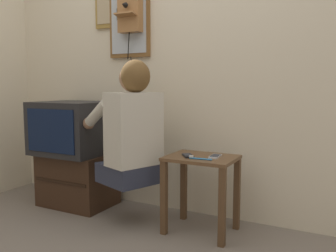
% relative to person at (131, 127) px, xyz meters
% --- Properties ---
extents(wall_back, '(6.80, 0.05, 2.55)m').
position_rel_person_xyz_m(wall_back, '(0.16, 0.46, 0.57)').
color(wall_back, beige).
rests_on(wall_back, ground_plane).
extents(side_table, '(0.46, 0.36, 0.52)m').
position_rel_person_xyz_m(side_table, '(0.48, 0.12, -0.31)').
color(side_table, brown).
rests_on(side_table, ground_plane).
extents(person, '(0.60, 0.52, 0.87)m').
position_rel_person_xyz_m(person, '(0.00, 0.00, 0.00)').
color(person, '#2D3347').
rests_on(person, ground_plane).
extents(tv_stand, '(0.58, 0.42, 0.44)m').
position_rel_person_xyz_m(tv_stand, '(-0.65, 0.16, -0.48)').
color(tv_stand, '#382316').
rests_on(tv_stand, ground_plane).
extents(television, '(0.58, 0.49, 0.43)m').
position_rel_person_xyz_m(television, '(-0.67, 0.14, -0.05)').
color(television, '#232326').
rests_on(television, tv_stand).
extents(wall_phone_antique, '(0.24, 0.19, 0.77)m').
position_rel_person_xyz_m(wall_phone_antique, '(-0.24, 0.38, 0.89)').
color(wall_phone_antique, '#9E6B3D').
extents(wall_mirror, '(0.38, 0.04, 0.62)m').
position_rel_person_xyz_m(wall_mirror, '(-0.29, 0.42, 0.83)').
color(wall_mirror, brown).
extents(cell_phone_held, '(0.12, 0.14, 0.01)m').
position_rel_person_xyz_m(cell_phone_held, '(0.40, 0.07, -0.18)').
color(cell_phone_held, black).
rests_on(cell_phone_held, side_table).
extents(cell_phone_spare, '(0.07, 0.13, 0.01)m').
position_rel_person_xyz_m(cell_phone_spare, '(0.57, 0.13, -0.18)').
color(cell_phone_spare, silver).
rests_on(cell_phone_spare, side_table).
extents(toothbrush, '(0.15, 0.02, 0.02)m').
position_rel_person_xyz_m(toothbrush, '(0.50, 0.02, -0.17)').
color(toothbrush, '#338CD8').
rests_on(toothbrush, side_table).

